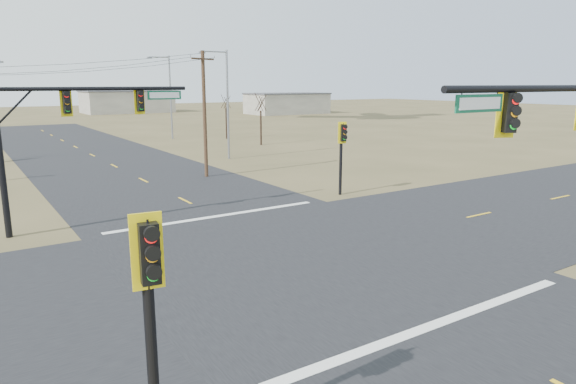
% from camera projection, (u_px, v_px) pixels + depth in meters
% --- Properties ---
extents(ground, '(320.00, 320.00, 0.00)m').
position_uv_depth(ground, '(295.00, 255.00, 21.33)').
color(ground, brown).
rests_on(ground, ground).
extents(road_ew, '(160.00, 14.00, 0.02)m').
position_uv_depth(road_ew, '(295.00, 255.00, 21.33)').
color(road_ew, black).
rests_on(road_ew, ground).
extents(road_ns, '(14.00, 160.00, 0.02)m').
position_uv_depth(road_ns, '(295.00, 255.00, 21.33)').
color(road_ns, black).
rests_on(road_ns, ground).
extents(stop_bar_near, '(12.00, 0.40, 0.01)m').
position_uv_depth(stop_bar_near, '(437.00, 324.00, 15.19)').
color(stop_bar_near, silver).
rests_on(stop_bar_near, road_ns).
extents(stop_bar_far, '(12.00, 0.40, 0.01)m').
position_uv_depth(stop_bar_far, '(217.00, 216.00, 27.46)').
color(stop_bar_far, silver).
rests_on(stop_bar_far, road_ns).
extents(mast_arm_far, '(9.07, 0.46, 7.35)m').
position_uv_depth(mast_arm_far, '(66.00, 120.00, 24.29)').
color(mast_arm_far, black).
rests_on(mast_arm_far, ground).
extents(pedestal_signal_ne, '(0.65, 0.57, 4.68)m').
position_uv_depth(pedestal_signal_ne, '(342.00, 142.00, 32.14)').
color(pedestal_signal_ne, black).
rests_on(pedestal_signal_ne, ground).
extents(pedestal_signal_sw, '(0.61, 0.54, 4.92)m').
position_uv_depth(pedestal_signal_sw, '(150.00, 292.00, 8.77)').
color(pedestal_signal_sw, black).
rests_on(pedestal_signal_sw, ground).
extents(utility_pole_near, '(2.16, 0.98, 9.34)m').
position_uv_depth(utility_pole_near, '(205.00, 113.00, 38.19)').
color(utility_pole_near, '#452C1D').
rests_on(utility_pole_near, ground).
extents(streetlight_a, '(2.77, 0.26, 9.97)m').
position_uv_depth(streetlight_a, '(225.00, 99.00, 47.20)').
color(streetlight_a, gray).
rests_on(streetlight_a, ground).
extents(streetlight_b, '(2.90, 0.38, 10.36)m').
position_uv_depth(streetlight_b, '(169.00, 93.00, 64.66)').
color(streetlight_b, gray).
rests_on(streetlight_b, ground).
extents(bare_tree_c, '(3.35, 3.35, 6.26)m').
position_uv_depth(bare_tree_c, '(261.00, 102.00, 58.57)').
color(bare_tree_c, black).
rests_on(bare_tree_c, ground).
extents(bare_tree_d, '(2.78, 2.78, 5.90)m').
position_uv_depth(bare_tree_d, '(226.00, 101.00, 65.06)').
color(bare_tree_d, black).
rests_on(bare_tree_d, ground).
extents(warehouse_mid, '(20.00, 12.00, 5.00)m').
position_uv_depth(warehouse_mid, '(127.00, 102.00, 124.23)').
color(warehouse_mid, '#ADA899').
rests_on(warehouse_mid, ground).
extents(warehouse_right, '(18.00, 10.00, 4.50)m').
position_uv_depth(warehouse_right, '(287.00, 104.00, 119.89)').
color(warehouse_right, '#ADA899').
rests_on(warehouse_right, ground).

